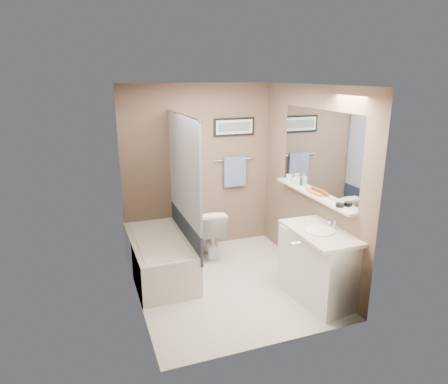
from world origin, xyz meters
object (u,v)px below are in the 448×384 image
object	(u,v)px
soap_bottle	(296,179)
vanity	(318,267)
bathtub	(159,257)
hair_brush_back	(310,191)
glass_jar	(289,178)
candle_bowl_near	(340,205)
hair_brush_front	(316,193)
toilet	(208,232)

from	to	relation	value
soap_bottle	vanity	bearing A→B (deg)	-101.64
bathtub	soap_bottle	xyz separation A→B (m)	(1.79, -0.30, 0.94)
hair_brush_back	glass_jar	world-z (taller)	glass_jar
vanity	candle_bowl_near	xyz separation A→B (m)	(0.19, -0.05, 0.73)
vanity	candle_bowl_near	size ratio (longest dim) A/B	10.00
hair_brush_front	toilet	bearing A→B (deg)	132.52
bathtub	toilet	bearing A→B (deg)	22.58
candle_bowl_near	hair_brush_back	size ratio (longest dim) A/B	0.41
candle_bowl_near	vanity	bearing A→B (deg)	165.51
vanity	hair_brush_front	xyz separation A→B (m)	(0.19, 0.43, 0.74)
bathtub	soap_bottle	world-z (taller)	soap_bottle
toilet	candle_bowl_near	world-z (taller)	candle_bowl_near
glass_jar	soap_bottle	world-z (taller)	soap_bottle
toilet	soap_bottle	size ratio (longest dim) A/B	4.56
toilet	vanity	world-z (taller)	vanity
toilet	hair_brush_back	xyz separation A→B (m)	(1.01, -0.98, 0.78)
soap_bottle	bathtub	bearing A→B (deg)	170.61
candle_bowl_near	soap_bottle	distance (m)	0.95
glass_jar	soap_bottle	size ratio (longest dim) A/B	0.64
candle_bowl_near	hair_brush_front	world-z (taller)	hair_brush_front
candle_bowl_near	hair_brush_back	distance (m)	0.60
hair_brush_front	soap_bottle	size ratio (longest dim) A/B	1.40
bathtub	hair_brush_front	bearing A→B (deg)	-24.04
hair_brush_front	candle_bowl_near	bearing A→B (deg)	-90.00
vanity	bathtub	bearing A→B (deg)	135.49
bathtub	toilet	size ratio (longest dim) A/B	2.09
hair_brush_back	candle_bowl_near	bearing A→B (deg)	-90.00
hair_brush_front	hair_brush_back	size ratio (longest dim) A/B	1.00
bathtub	candle_bowl_near	distance (m)	2.35
hair_brush_back	vanity	bearing A→B (deg)	-108.57
toilet	glass_jar	xyz separation A→B (m)	(1.01, -0.44, 0.81)
bathtub	candle_bowl_near	bearing A→B (deg)	-35.56
vanity	hair_brush_front	bearing A→B (deg)	58.69
bathtub	candle_bowl_near	size ratio (longest dim) A/B	16.67
hair_brush_back	toilet	bearing A→B (deg)	135.98
toilet	hair_brush_back	bearing A→B (deg)	141.45
candle_bowl_near	toilet	bearing A→B (deg)	122.69
candle_bowl_near	hair_brush_back	bearing A→B (deg)	90.00
hair_brush_front	vanity	bearing A→B (deg)	-113.52
candle_bowl_near	bathtub	bearing A→B (deg)	145.18
vanity	glass_jar	bearing A→B (deg)	72.55
soap_bottle	toilet	bearing A→B (deg)	148.10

